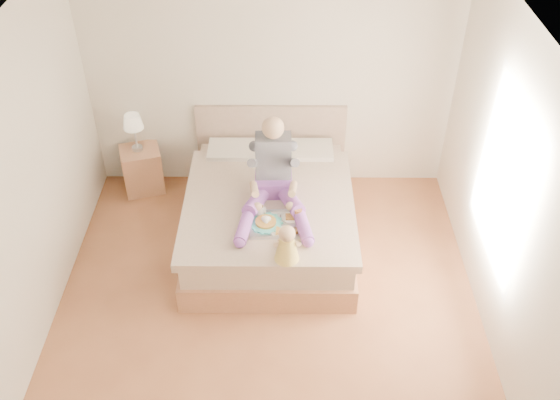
{
  "coord_description": "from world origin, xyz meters",
  "views": [
    {
      "loc": [
        0.15,
        -3.95,
        4.52
      ],
      "look_at": [
        0.11,
        0.65,
        0.81
      ],
      "focal_mm": 40.0,
      "sensor_mm": 36.0,
      "label": 1
    }
  ],
  "objects_px": {
    "bed": "(270,211)",
    "baby": "(287,245)",
    "tray": "(277,222)",
    "nightstand": "(142,169)",
    "adult": "(274,179)"
  },
  "relations": [
    {
      "from": "adult",
      "to": "bed",
      "type": "bearing_deg",
      "value": 104.82
    },
    {
      "from": "adult",
      "to": "tray",
      "type": "height_order",
      "value": "adult"
    },
    {
      "from": "bed",
      "to": "adult",
      "type": "xyz_separation_m",
      "value": [
        0.05,
        -0.17,
        0.55
      ]
    },
    {
      "from": "baby",
      "to": "bed",
      "type": "bearing_deg",
      "value": 95.78
    },
    {
      "from": "nightstand",
      "to": "baby",
      "type": "distance_m",
      "value": 2.51
    },
    {
      "from": "bed",
      "to": "nightstand",
      "type": "bearing_deg",
      "value": 151.91
    },
    {
      "from": "bed",
      "to": "baby",
      "type": "distance_m",
      "value": 1.11
    },
    {
      "from": "bed",
      "to": "nightstand",
      "type": "relative_size",
      "value": 4.07
    },
    {
      "from": "nightstand",
      "to": "baby",
      "type": "bearing_deg",
      "value": -63.67
    },
    {
      "from": "adult",
      "to": "tray",
      "type": "bearing_deg",
      "value": -85.96
    },
    {
      "from": "tray",
      "to": "bed",
      "type": "bearing_deg",
      "value": 96.63
    },
    {
      "from": "bed",
      "to": "tray",
      "type": "height_order",
      "value": "bed"
    },
    {
      "from": "nightstand",
      "to": "adult",
      "type": "height_order",
      "value": "adult"
    },
    {
      "from": "tray",
      "to": "baby",
      "type": "height_order",
      "value": "baby"
    },
    {
      "from": "bed",
      "to": "nightstand",
      "type": "height_order",
      "value": "bed"
    }
  ]
}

